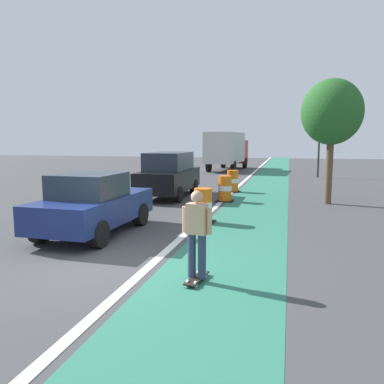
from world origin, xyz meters
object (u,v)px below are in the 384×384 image
(skateboarder_on_lane, at_px, (197,233))
(parked_sedan_nearest, at_px, (93,204))
(traffic_light_corner, at_px, (320,127))
(traffic_barrel_mid, at_px, (225,189))
(traffic_barrel_front, at_px, (203,206))
(traffic_barrel_back, at_px, (233,181))
(street_tree_sidewalk, at_px, (332,113))
(parked_suv_second, at_px, (169,174))
(delivery_truck_down_block, at_px, (227,149))

(skateboarder_on_lane, distance_m, parked_sedan_nearest, 4.58)
(skateboarder_on_lane, relative_size, traffic_light_corner, 0.33)
(skateboarder_on_lane, relative_size, traffic_barrel_mid, 1.55)
(skateboarder_on_lane, xyz_separation_m, traffic_barrel_front, (-1.00, 4.97, -0.38))
(traffic_barrel_back, bearing_deg, parked_sedan_nearest, -104.50)
(skateboarder_on_lane, xyz_separation_m, street_tree_sidewalk, (3.16, 9.74, 2.76))
(parked_suv_second, relative_size, street_tree_sidewalk, 0.92)
(parked_suv_second, bearing_deg, street_tree_sidewalk, -2.03)
(parked_suv_second, bearing_deg, traffic_barrel_mid, -13.59)
(parked_sedan_nearest, bearing_deg, traffic_barrel_back, 75.50)
(street_tree_sidewalk, bearing_deg, parked_suv_second, 177.97)
(parked_suv_second, bearing_deg, skateboarder_on_lane, -69.55)
(delivery_truck_down_block, relative_size, street_tree_sidewalk, 1.55)
(traffic_light_corner, bearing_deg, street_tree_sidewalk, -91.98)
(skateboarder_on_lane, bearing_deg, traffic_barrel_front, 101.41)
(traffic_barrel_mid, height_order, delivery_truck_down_block, delivery_truck_down_block)
(skateboarder_on_lane, xyz_separation_m, traffic_barrel_mid, (-1.03, 9.33, -0.38))
(street_tree_sidewalk, bearing_deg, traffic_light_corner, 88.02)
(traffic_barrel_back, height_order, street_tree_sidewalk, street_tree_sidewalk)
(traffic_barrel_mid, distance_m, traffic_barrel_back, 3.06)
(parked_sedan_nearest, bearing_deg, street_tree_sidewalk, 45.64)
(parked_sedan_nearest, bearing_deg, skateboarder_on_lane, -37.74)
(parked_sedan_nearest, xyz_separation_m, delivery_truck_down_block, (-0.01, 23.42, 1.01))
(traffic_barrel_back, height_order, traffic_light_corner, traffic_light_corner)
(parked_suv_second, relative_size, traffic_barrel_mid, 4.24)
(parked_sedan_nearest, height_order, street_tree_sidewalk, street_tree_sidewalk)
(delivery_truck_down_block, bearing_deg, parked_suv_second, -90.33)
(parked_suv_second, xyz_separation_m, traffic_light_corner, (7.28, 11.40, 2.47))
(traffic_light_corner, relative_size, street_tree_sidewalk, 1.02)
(traffic_barrel_back, bearing_deg, street_tree_sidewalk, -31.62)
(delivery_truck_down_block, bearing_deg, traffic_barrel_back, -79.82)
(traffic_barrel_front, height_order, traffic_barrel_mid, same)
(traffic_barrel_mid, relative_size, street_tree_sidewalk, 0.22)
(traffic_barrel_front, height_order, delivery_truck_down_block, delivery_truck_down_block)
(traffic_barrel_front, xyz_separation_m, street_tree_sidewalk, (4.16, 4.77, 3.14))
(traffic_barrel_mid, distance_m, traffic_light_corner, 13.23)
(skateboarder_on_lane, height_order, parked_sedan_nearest, parked_sedan_nearest)
(traffic_barrel_back, bearing_deg, delivery_truck_down_block, 100.18)
(traffic_light_corner, bearing_deg, parked_suv_second, -122.58)
(parked_suv_second, height_order, delivery_truck_down_block, delivery_truck_down_block)
(delivery_truck_down_block, distance_m, street_tree_sidewalk, 17.92)
(skateboarder_on_lane, height_order, traffic_light_corner, traffic_light_corner)
(traffic_barrel_back, bearing_deg, parked_suv_second, -136.99)
(parked_sedan_nearest, distance_m, delivery_truck_down_block, 23.44)
(skateboarder_on_lane, distance_m, traffic_barrel_back, 12.45)
(parked_suv_second, distance_m, traffic_light_corner, 13.75)
(parked_suv_second, bearing_deg, parked_sedan_nearest, -89.21)
(traffic_barrel_back, distance_m, traffic_light_corner, 10.58)
(parked_sedan_nearest, bearing_deg, traffic_light_corner, 68.86)
(parked_sedan_nearest, height_order, traffic_barrel_front, parked_sedan_nearest)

